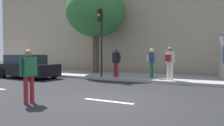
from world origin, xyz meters
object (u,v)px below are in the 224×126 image
(pedestrian_with_bag, at_px, (151,60))
(parked_car_red, at_px, (27,67))
(pedestrian_in_dark_shirt, at_px, (116,60))
(street_tree, at_px, (96,12))
(pedestrian_in_red_top, at_px, (170,60))
(pedestrian_tallest, at_px, (29,72))
(traffic_light, at_px, (101,31))

(pedestrian_with_bag, relative_size, parked_car_red, 0.41)
(pedestrian_in_dark_shirt, height_order, pedestrian_with_bag, pedestrian_in_dark_shirt)
(street_tree, height_order, pedestrian_in_red_top, street_tree)
(street_tree, distance_m, pedestrian_tallest, 10.21)
(pedestrian_tallest, xyz_separation_m, parked_car_red, (-5.88, 5.17, -0.28))
(street_tree, bearing_deg, parked_car_red, -125.74)
(street_tree, height_order, pedestrian_with_bag, street_tree)
(pedestrian_with_bag, bearing_deg, street_tree, 163.33)
(pedestrian_in_dark_shirt, bearing_deg, parked_car_red, -161.37)
(pedestrian_with_bag, bearing_deg, pedestrian_tallest, -101.55)
(pedestrian_with_bag, relative_size, pedestrian_in_red_top, 0.96)
(pedestrian_in_dark_shirt, bearing_deg, pedestrian_in_red_top, -0.38)
(pedestrian_with_bag, bearing_deg, parked_car_red, -161.69)
(street_tree, xyz_separation_m, parked_car_red, (-2.78, -3.86, -3.90))
(pedestrian_with_bag, distance_m, parked_car_red, 7.84)
(pedestrian_tallest, height_order, parked_car_red, pedestrian_tallest)
(street_tree, xyz_separation_m, pedestrian_in_red_top, (5.88, -2.04, -3.41))
(street_tree, relative_size, pedestrian_in_red_top, 3.58)
(parked_car_red, bearing_deg, pedestrian_in_red_top, 11.88)
(pedestrian_tallest, bearing_deg, pedestrian_in_dark_shirt, 93.40)
(pedestrian_in_red_top, bearing_deg, parked_car_red, -168.12)
(pedestrian_in_red_top, bearing_deg, pedestrian_tallest, -111.65)
(street_tree, bearing_deg, pedestrian_in_red_top, -19.12)
(parked_car_red, bearing_deg, pedestrian_with_bag, 18.31)
(street_tree, height_order, pedestrian_tallest, street_tree)
(pedestrian_in_red_top, height_order, parked_car_red, pedestrian_in_red_top)
(pedestrian_in_dark_shirt, xyz_separation_m, pedestrian_with_bag, (1.98, 0.62, -0.02))
(pedestrian_in_dark_shirt, relative_size, pedestrian_in_red_top, 0.97)
(pedestrian_with_bag, distance_m, pedestrian_in_red_top, 1.37)
(traffic_light, xyz_separation_m, street_tree, (-1.79, 2.36, 1.71))
(traffic_light, bearing_deg, parked_car_red, -161.88)
(pedestrian_tallest, height_order, pedestrian_in_red_top, pedestrian_in_red_top)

